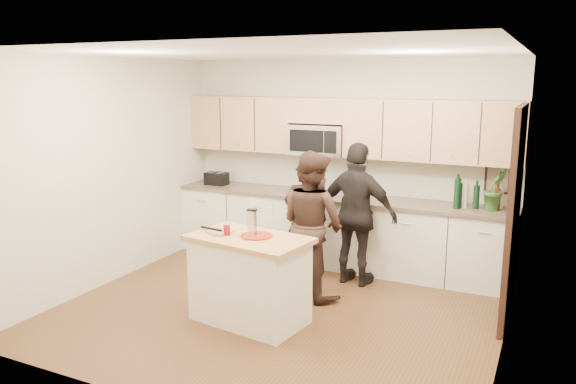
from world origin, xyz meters
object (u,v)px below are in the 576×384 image
at_px(woman_center, 312,224).
at_px(woman_right, 357,214).
at_px(toaster, 217,179).
at_px(woman_left, 305,219).
at_px(island, 250,279).

distance_m(woman_center, woman_right, 0.66).
bearing_deg(woman_center, toaster, -4.26).
xyz_separation_m(woman_center, woman_right, (0.34, 0.56, 0.02)).
distance_m(toaster, woman_left, 1.78).
xyz_separation_m(island, woman_right, (0.63, 1.51, 0.41)).
bearing_deg(woman_center, woman_left, -33.92).
bearing_deg(island, toaster, 137.83).
bearing_deg(toaster, woman_right, -13.10).
relative_size(toaster, woman_left, 0.21).
bearing_deg(woman_right, woman_center, 66.91).
bearing_deg(woman_left, woman_center, 106.85).
bearing_deg(woman_right, woman_left, 11.16).
distance_m(island, woman_right, 1.68).
relative_size(island, woman_left, 0.88).
distance_m(woman_left, woman_right, 0.67).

